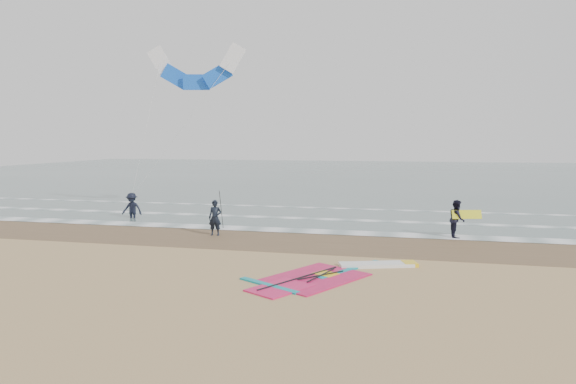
% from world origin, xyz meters
% --- Properties ---
extents(ground, '(120.00, 120.00, 0.00)m').
position_xyz_m(ground, '(0.00, 0.00, 0.00)').
color(ground, tan).
rests_on(ground, ground).
extents(sea_water, '(120.00, 80.00, 0.02)m').
position_xyz_m(sea_water, '(0.00, 48.00, 0.01)').
color(sea_water, '#47605E').
rests_on(sea_water, ground).
extents(wet_sand_band, '(120.00, 5.00, 0.01)m').
position_xyz_m(wet_sand_band, '(0.00, 6.00, 0.00)').
color(wet_sand_band, brown).
rests_on(wet_sand_band, ground).
extents(foam_waterline, '(120.00, 9.15, 0.02)m').
position_xyz_m(foam_waterline, '(0.00, 10.44, 0.03)').
color(foam_waterline, white).
rests_on(foam_waterline, ground).
extents(windsurf_rig, '(5.47, 5.18, 0.13)m').
position_xyz_m(windsurf_rig, '(1.79, 0.69, 0.04)').
color(windsurf_rig, white).
rests_on(windsurf_rig, ground).
extents(person_standing, '(0.62, 0.43, 1.62)m').
position_xyz_m(person_standing, '(-4.37, 6.30, 0.81)').
color(person_standing, black).
rests_on(person_standing, ground).
extents(person_walking, '(0.68, 0.85, 1.68)m').
position_xyz_m(person_walking, '(6.23, 8.24, 0.84)').
color(person_walking, black).
rests_on(person_walking, ground).
extents(person_wading, '(1.17, 0.70, 1.77)m').
position_xyz_m(person_wading, '(-10.66, 10.01, 0.88)').
color(person_wading, black).
rests_on(person_wading, ground).
extents(held_pole, '(0.17, 0.86, 1.82)m').
position_xyz_m(held_pole, '(-4.07, 6.30, 1.19)').
color(held_pole, black).
rests_on(held_pole, ground).
extents(carried_kiteboard, '(1.30, 0.51, 0.39)m').
position_xyz_m(carried_kiteboard, '(6.63, 8.14, 1.07)').
color(carried_kiteboard, yellow).
rests_on(carried_kiteboard, ground).
extents(surf_kite, '(5.99, 3.16, 8.64)m').
position_xyz_m(surf_kite, '(-7.95, 12.86, 8.26)').
color(surf_kite, white).
rests_on(surf_kite, ground).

